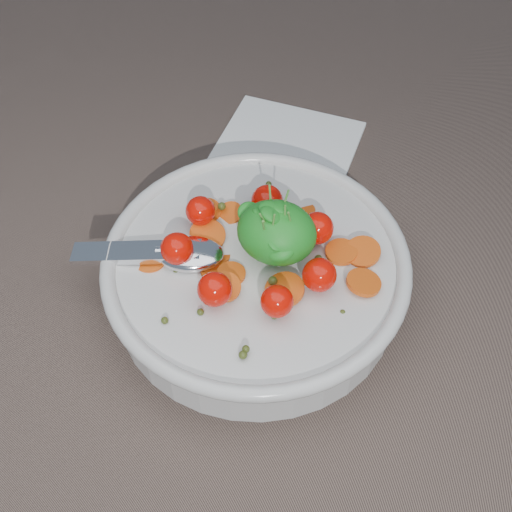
% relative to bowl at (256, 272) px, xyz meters
% --- Properties ---
extents(ground, '(6.00, 6.00, 0.00)m').
position_rel_bowl_xyz_m(ground, '(-0.02, -0.01, -0.03)').
color(ground, '#755F53').
rests_on(ground, ground).
extents(bowl, '(0.29, 0.27, 0.11)m').
position_rel_bowl_xyz_m(bowl, '(0.00, 0.00, 0.00)').
color(bowl, silver).
rests_on(bowl, ground).
extents(napkin, '(0.15, 0.13, 0.01)m').
position_rel_bowl_xyz_m(napkin, '(-0.04, 0.20, -0.03)').
color(napkin, white).
rests_on(napkin, ground).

